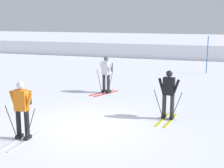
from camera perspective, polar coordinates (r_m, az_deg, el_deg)
ground_plane at (r=10.41m, az=-4.19°, el=-7.61°), size 120.00×120.00×0.00m
far_snow_ridge at (r=31.03m, az=10.67°, el=6.39°), size 80.00×8.11×1.23m
skier_white at (r=14.74m, az=-1.00°, el=2.05°), size 1.00×1.61×1.71m
skier_orange at (r=9.44m, az=-15.74°, el=-4.03°), size 1.00×1.61×1.71m
skier_black at (r=11.07m, az=10.11°, el=-1.44°), size 1.00×1.63×1.71m
trail_marker_pole at (r=20.89m, az=16.66°, el=5.03°), size 0.05×0.05×2.32m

